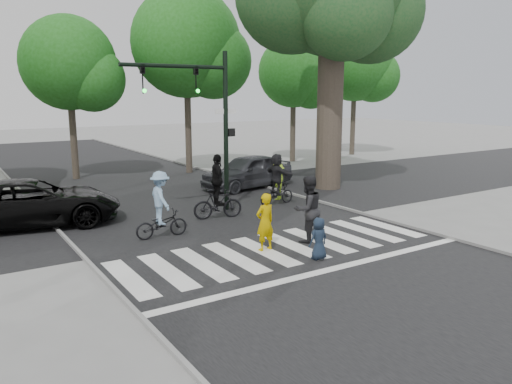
{
  "coord_description": "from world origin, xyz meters",
  "views": [
    {
      "loc": [
        -8.15,
        -10.41,
        4.45
      ],
      "look_at": [
        0.5,
        3.0,
        1.3
      ],
      "focal_mm": 35.0,
      "sensor_mm": 36.0,
      "label": 1
    }
  ],
  "objects_px": {
    "pedestrian_child": "(319,239)",
    "cyclist_left": "(161,209)",
    "cyclist_mid": "(218,192)",
    "pedestrian_adult": "(308,209)",
    "pedestrian_woman": "(265,222)",
    "car_grey": "(247,171)",
    "traffic_signal": "(206,109)",
    "car_suv": "(32,203)",
    "cyclist_right": "(277,182)"
  },
  "relations": [
    {
      "from": "pedestrian_child",
      "to": "cyclist_right",
      "type": "distance_m",
      "value": 6.97
    },
    {
      "from": "cyclist_mid",
      "to": "car_suv",
      "type": "xyz_separation_m",
      "value": [
        -5.81,
        2.53,
        -0.16
      ]
    },
    {
      "from": "pedestrian_adult",
      "to": "cyclist_left",
      "type": "distance_m",
      "value": 4.55
    },
    {
      "from": "pedestrian_child",
      "to": "cyclist_left",
      "type": "relative_size",
      "value": 0.56
    },
    {
      "from": "traffic_signal",
      "to": "pedestrian_child",
      "type": "distance_m",
      "value": 7.38
    },
    {
      "from": "cyclist_mid",
      "to": "cyclist_left",
      "type": "bearing_deg",
      "value": -155.76
    },
    {
      "from": "pedestrian_woman",
      "to": "cyclist_mid",
      "type": "xyz_separation_m",
      "value": [
        0.65,
        4.04,
        0.12
      ]
    },
    {
      "from": "pedestrian_woman",
      "to": "pedestrian_child",
      "type": "height_order",
      "value": "pedestrian_woman"
    },
    {
      "from": "pedestrian_child",
      "to": "cyclist_right",
      "type": "relative_size",
      "value": 0.56
    },
    {
      "from": "car_suv",
      "to": "car_grey",
      "type": "distance_m",
      "value": 10.09
    },
    {
      "from": "cyclist_right",
      "to": "car_suv",
      "type": "height_order",
      "value": "cyclist_right"
    },
    {
      "from": "traffic_signal",
      "to": "cyclist_right",
      "type": "distance_m",
      "value": 4.24
    },
    {
      "from": "traffic_signal",
      "to": "cyclist_mid",
      "type": "xyz_separation_m",
      "value": [
        -0.14,
        -1.09,
        -2.94
      ]
    },
    {
      "from": "traffic_signal",
      "to": "car_suv",
      "type": "height_order",
      "value": "traffic_signal"
    },
    {
      "from": "pedestrian_woman",
      "to": "pedestrian_child",
      "type": "xyz_separation_m",
      "value": [
        0.77,
        -1.47,
        -0.25
      ]
    },
    {
      "from": "pedestrian_adult",
      "to": "car_suv",
      "type": "xyz_separation_m",
      "value": [
        -6.72,
        6.56,
        -0.22
      ]
    },
    {
      "from": "cyclist_mid",
      "to": "car_grey",
      "type": "distance_m",
      "value": 6.1
    },
    {
      "from": "car_grey",
      "to": "traffic_signal",
      "type": "bearing_deg",
      "value": -58.51
    },
    {
      "from": "cyclist_left",
      "to": "car_suv",
      "type": "height_order",
      "value": "cyclist_left"
    },
    {
      "from": "cyclist_mid",
      "to": "cyclist_right",
      "type": "height_order",
      "value": "cyclist_mid"
    },
    {
      "from": "cyclist_right",
      "to": "cyclist_left",
      "type": "bearing_deg",
      "value": -161.25
    },
    {
      "from": "pedestrian_adult",
      "to": "cyclist_left",
      "type": "relative_size",
      "value": 0.97
    },
    {
      "from": "pedestrian_child",
      "to": "traffic_signal",
      "type": "bearing_deg",
      "value": -91.56
    },
    {
      "from": "traffic_signal",
      "to": "pedestrian_adult",
      "type": "height_order",
      "value": "traffic_signal"
    },
    {
      "from": "pedestrian_child",
      "to": "cyclist_mid",
      "type": "xyz_separation_m",
      "value": [
        -0.12,
        5.5,
        0.38
      ]
    },
    {
      "from": "traffic_signal",
      "to": "pedestrian_woman",
      "type": "relative_size",
      "value": 3.57
    },
    {
      "from": "cyclist_mid",
      "to": "car_grey",
      "type": "xyz_separation_m",
      "value": [
        4.08,
        4.53,
        -0.16
      ]
    },
    {
      "from": "pedestrian_woman",
      "to": "cyclist_mid",
      "type": "bearing_deg",
      "value": -104.68
    },
    {
      "from": "cyclist_mid",
      "to": "cyclist_right",
      "type": "xyz_separation_m",
      "value": [
        3.15,
        0.77,
        -0.03
      ]
    },
    {
      "from": "pedestrian_adult",
      "to": "cyclist_mid",
      "type": "xyz_separation_m",
      "value": [
        -0.91,
        4.03,
        -0.06
      ]
    },
    {
      "from": "pedestrian_adult",
      "to": "car_suv",
      "type": "bearing_deg",
      "value": -46.67
    },
    {
      "from": "cyclist_left",
      "to": "car_grey",
      "type": "xyz_separation_m",
      "value": [
        6.74,
        5.73,
        -0.11
      ]
    },
    {
      "from": "cyclist_right",
      "to": "car_suv",
      "type": "distance_m",
      "value": 9.13
    },
    {
      "from": "car_grey",
      "to": "car_suv",
      "type": "bearing_deg",
      "value": -88.2
    },
    {
      "from": "traffic_signal",
      "to": "car_suv",
      "type": "bearing_deg",
      "value": 166.34
    },
    {
      "from": "pedestrian_child",
      "to": "car_grey",
      "type": "xyz_separation_m",
      "value": [
        3.96,
        10.03,
        0.22
      ]
    },
    {
      "from": "pedestrian_child",
      "to": "cyclist_left",
      "type": "bearing_deg",
      "value": -58.61
    },
    {
      "from": "pedestrian_woman",
      "to": "traffic_signal",
      "type": "bearing_deg",
      "value": -104.26
    },
    {
      "from": "traffic_signal",
      "to": "cyclist_left",
      "type": "xyz_separation_m",
      "value": [
        -2.79,
        -2.28,
        -2.99
      ]
    },
    {
      "from": "traffic_signal",
      "to": "cyclist_right",
      "type": "bearing_deg",
      "value": -5.99
    },
    {
      "from": "pedestrian_child",
      "to": "cyclist_left",
      "type": "distance_m",
      "value": 5.13
    },
    {
      "from": "pedestrian_woman",
      "to": "cyclist_right",
      "type": "distance_m",
      "value": 6.13
    },
    {
      "from": "pedestrian_woman",
      "to": "pedestrian_child",
      "type": "distance_m",
      "value": 1.68
    },
    {
      "from": "traffic_signal",
      "to": "car_suv",
      "type": "distance_m",
      "value": 6.86
    },
    {
      "from": "cyclist_right",
      "to": "pedestrian_woman",
      "type": "bearing_deg",
      "value": -128.29
    },
    {
      "from": "pedestrian_child",
      "to": "car_suv",
      "type": "distance_m",
      "value": 9.99
    },
    {
      "from": "cyclist_left",
      "to": "pedestrian_woman",
      "type": "bearing_deg",
      "value": -54.81
    },
    {
      "from": "pedestrian_adult",
      "to": "cyclist_mid",
      "type": "height_order",
      "value": "cyclist_mid"
    },
    {
      "from": "cyclist_mid",
      "to": "pedestrian_adult",
      "type": "bearing_deg",
      "value": -77.26
    },
    {
      "from": "pedestrian_child",
      "to": "car_grey",
      "type": "height_order",
      "value": "car_grey"
    }
  ]
}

